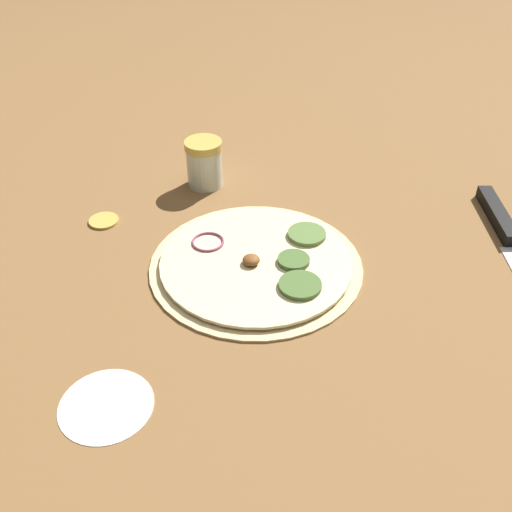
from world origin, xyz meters
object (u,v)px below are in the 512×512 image
at_px(pizza, 258,263).
at_px(knife, 506,232).
at_px(spice_jar, 204,163).
at_px(loose_cap, 104,220).

relative_size(pizza, knife, 1.05).
bearing_deg(pizza, knife, -128.83).
height_order(spice_jar, loose_cap, spice_jar).
height_order(knife, loose_cap, knife).
bearing_deg(pizza, loose_cap, 15.39).
xyz_separation_m(pizza, knife, (-0.21, -0.27, 0.00)).
relative_size(knife, loose_cap, 6.20).
distance_m(pizza, spice_jar, 0.22).
xyz_separation_m(knife, spice_jar, (0.40, 0.16, 0.03)).
distance_m(spice_jar, loose_cap, 0.17).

